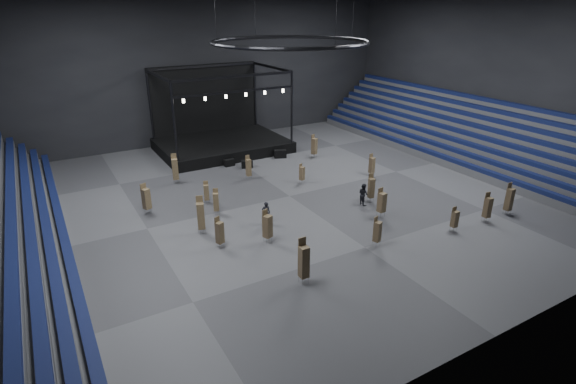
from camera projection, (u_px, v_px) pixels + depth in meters
floor at (290, 196)px, 39.74m from camera, size 50.00×50.00×0.00m
wall_back at (201, 65)px, 53.02m from camera, size 50.00×0.20×18.00m
wall_front at (533, 172)px, 19.49m from camera, size 50.00×0.20×18.00m
wall_right at (492, 72)px, 47.78m from camera, size 0.20×42.00×18.00m
bleachers_right at (469, 141)px, 49.64m from camera, size 7.20×40.00×6.40m
stage at (220, 137)px, 52.14m from camera, size 14.00×10.00×9.20m
truss_ring at (290, 42)px, 34.70m from camera, size 12.30×12.30×5.15m
flight_case_left at (229, 163)px, 47.00m from camera, size 1.11×0.60×0.72m
flight_case_mid at (247, 164)px, 46.51m from camera, size 1.27×0.92×0.76m
flight_case_right at (280, 154)px, 49.51m from camera, size 1.47×1.09×0.88m
chair_stack_0 at (455, 219)px, 33.28m from camera, size 0.43×0.43×1.93m
chair_stack_1 at (146, 198)px, 35.95m from camera, size 0.70×0.70×2.56m
chair_stack_2 at (304, 261)px, 26.80m from camera, size 0.55×0.55×3.04m
chair_stack_3 at (371, 188)px, 38.19m from camera, size 0.57×0.57×2.52m
chair_stack_4 at (220, 232)px, 30.90m from camera, size 0.60×0.60×2.34m
chair_stack_5 at (216, 201)px, 35.87m from camera, size 0.56×0.56×2.21m
chair_stack_6 at (302, 173)px, 42.24m from camera, size 0.53×0.53×1.92m
chair_stack_7 at (201, 215)px, 32.71m from camera, size 0.64×0.64×2.97m
chair_stack_8 at (372, 165)px, 43.87m from camera, size 0.49×0.49×2.28m
chair_stack_9 at (267, 226)px, 31.54m from camera, size 0.70×0.70×2.51m
chair_stack_10 at (248, 167)px, 43.15m from camera, size 0.43×0.43×2.40m
chair_stack_11 at (488, 207)px, 34.63m from camera, size 0.53×0.53×2.43m
chair_stack_12 at (175, 169)px, 41.98m from camera, size 0.64×0.64×2.91m
chair_stack_13 at (509, 199)px, 35.77m from camera, size 0.49×0.49×2.70m
chair_stack_14 at (377, 231)px, 31.15m from camera, size 0.59×0.59×2.22m
chair_stack_15 at (314, 146)px, 49.20m from camera, size 0.64×0.64×2.61m
chair_stack_16 at (382, 202)px, 35.43m from camera, size 0.60×0.60×2.42m
chair_stack_17 at (206, 192)px, 37.91m from camera, size 0.53×0.53×2.00m
man_center at (266, 213)px, 34.41m from camera, size 0.77×0.62×1.84m
crew_member at (363, 194)px, 37.76m from camera, size 0.75×0.94×1.87m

